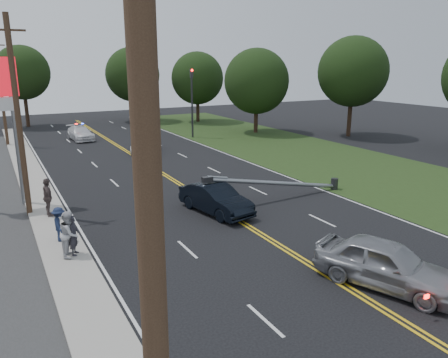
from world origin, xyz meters
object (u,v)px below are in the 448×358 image
traffic_signal (192,97)px  fallen_streetlight (284,183)px  crashed_sedan (216,199)px  emergency_a (145,145)px  bystander_a (74,235)px  bystander_c (59,224)px  waiting_sedan (386,264)px  utility_pole_near (155,325)px  bystander_b (69,234)px  bystander_d (48,197)px  utility_pole_mid (18,117)px  utility_pole_far (1,91)px  emergency_b (80,133)px

traffic_signal → fallen_streetlight: (-4.11, -22.00, -3.29)m
crashed_sedan → emergency_a: crashed_sedan is taller
crashed_sedan → bystander_a: bystander_a is taller
crashed_sedan → bystander_c: size_ratio=3.03×
waiting_sedan → bystander_c: bearing=112.9°
traffic_signal → utility_pole_near: size_ratio=0.70×
fallen_streetlight → crashed_sedan: 4.68m
bystander_b → bystander_a: bearing=-54.5°
bystander_a → crashed_sedan: bearing=-53.3°
utility_pole_near → waiting_sedan: (10.46, 5.81, -4.23)m
utility_pole_near → waiting_sedan: bearing=29.1°
emergency_a → bystander_c: 20.04m
bystander_d → utility_pole_near: bearing=175.0°
utility_pole_mid → emergency_a: utility_pole_mid is taller
fallen_streetlight → waiting_sedan: fallen_streetlight is taller
crashed_sedan → bystander_c: bearing=171.4°
traffic_signal → utility_pole_near: (-17.50, -38.00, 0.88)m
bystander_c → bystander_d: bystander_d is taller
utility_pole_near → bystander_c: (0.86, 15.28, -4.20)m
fallen_streetlight → utility_pole_mid: size_ratio=0.94×
utility_pole_mid → waiting_sedan: (10.46, -14.19, -4.23)m
bystander_b → bystander_d: (-0.15, 5.43, 0.05)m
fallen_streetlight → emergency_a: size_ratio=1.97×
utility_pole_far → bystander_c: 27.06m
utility_pole_near → emergency_b: 42.78m
traffic_signal → bystander_b: traffic_signal is taller
emergency_a → utility_pole_mid: bearing=-107.1°
utility_pole_far → bystander_a: size_ratio=5.92×
utility_pole_far → bystander_b: bearing=-88.0°
emergency_b → bystander_a: size_ratio=2.81×
utility_pole_far → waiting_sedan: size_ratio=2.00×
utility_pole_mid → bystander_c: bearing=-79.7°
crashed_sedan → bystander_d: (-7.87, 3.29, 0.34)m
emergency_a → emergency_b: bearing=134.7°
utility_pole_near → bystander_b: 14.09m
crashed_sedan → emergency_b: bearing=83.3°
fallen_streetlight → utility_pole_mid: (-13.39, 4.00, 4.17)m
utility_pole_mid → emergency_b: (6.74, 22.02, -4.40)m
bystander_b → bystander_c: bystander_b is taller
utility_pole_far → bystander_c: utility_pole_far is taller
emergency_a → utility_pole_far: bearing=161.3°
utility_pole_mid → bystander_d: utility_pole_mid is taller
utility_pole_far → bystander_c: size_ratio=6.52×
fallen_streetlight → utility_pole_far: (-13.39, 26.00, 4.17)m
emergency_b → utility_pole_far: bearing=175.8°
fallen_streetlight → utility_pole_near: bearing=-129.9°
waiting_sedan → fallen_streetlight: bearing=51.5°
bystander_c → bystander_b: bearing=-172.8°
bystander_a → bystander_d: size_ratio=0.85×
bystander_a → bystander_b: bystander_b is taller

